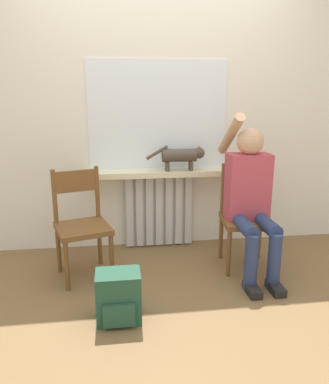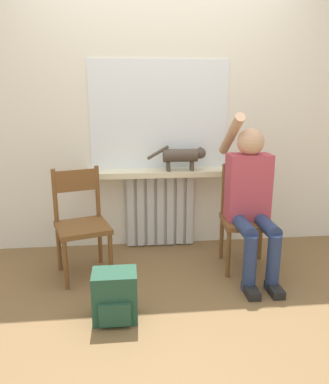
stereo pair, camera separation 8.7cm
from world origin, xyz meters
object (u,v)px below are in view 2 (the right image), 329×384
at_px(chair_left, 81,222).
at_px(person, 251,195).
at_px(chair_right, 246,217).
at_px(backpack, 115,296).
at_px(cat, 183,155).

distance_m(chair_left, person, 1.36).
relative_size(chair_right, backpack, 2.59).
relative_size(person, cat, 2.43).
relative_size(chair_right, person, 0.66).
height_order(chair_left, backpack, chair_left).
xyz_separation_m(chair_right, backpack, (-1.07, -0.68, -0.28)).
height_order(person, cat, person).
xyz_separation_m(chair_left, cat, (0.88, 0.42, 0.45)).
bearing_deg(chair_right, backpack, -141.98).
distance_m(chair_left, backpack, 0.78).
xyz_separation_m(chair_left, backpack, (0.27, -0.68, -0.28)).
bearing_deg(person, chair_left, 175.64).
height_order(chair_right, backpack, chair_right).
relative_size(chair_left, chair_right, 1.00).
height_order(chair_left, cat, cat).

